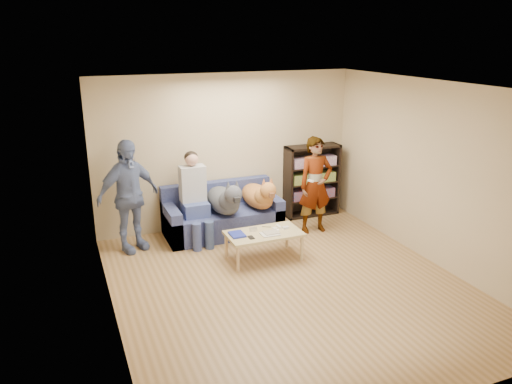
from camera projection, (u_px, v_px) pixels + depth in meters
name	position (u px, v px, depth m)	size (l,w,h in m)	color
ground	(290.00, 285.00, 6.64)	(5.00, 5.00, 0.00)	olive
ceiling	(294.00, 87.00, 5.85)	(5.00, 5.00, 0.00)	white
wall_back	(227.00, 151.00, 8.45)	(4.50, 4.50, 0.00)	tan
wall_front	(428.00, 279.00, 4.04)	(4.50, 4.50, 0.00)	tan
wall_left	(107.00, 216.00, 5.44)	(5.00, 5.00, 0.00)	tan
wall_right	(435.00, 174.00, 7.05)	(5.00, 5.00, 0.00)	tan
blanket	(263.00, 202.00, 8.36)	(0.44, 0.37, 0.15)	#AFB0B4
person_standing_right	(315.00, 185.00, 8.24)	(0.59, 0.39, 1.62)	gray
person_standing_left	(128.00, 196.00, 7.48)	(1.02, 0.42, 1.73)	#677BA5
held_controller	(311.00, 181.00, 7.94)	(0.04, 0.11, 0.03)	white
notebook_blue	(237.00, 234.00, 7.19)	(0.20, 0.26, 0.03)	navy
papers	(270.00, 234.00, 7.22)	(0.26, 0.20, 0.01)	silver
magazine	(271.00, 232.00, 7.25)	(0.22, 0.17, 0.01)	tan
camera_silver	(253.00, 229.00, 7.35)	(0.11, 0.06, 0.05)	silver
controller_a	(278.00, 226.00, 7.48)	(0.04, 0.13, 0.03)	white
controller_b	(286.00, 228.00, 7.44)	(0.09, 0.06, 0.03)	silver
headphone_cup_a	(277.00, 230.00, 7.35)	(0.07, 0.07, 0.02)	white
headphone_cup_b	(275.00, 228.00, 7.42)	(0.07, 0.07, 0.02)	white
pen_orange	(267.00, 236.00, 7.15)	(0.01, 0.01, 0.14)	orange
pen_black	(267.00, 227.00, 7.50)	(0.01, 0.01, 0.14)	black
wallet	(251.00, 237.00, 7.10)	(0.07, 0.12, 0.01)	black
sofa	(222.00, 217.00, 8.32)	(1.90, 0.85, 0.82)	#515B93
person_seated	(195.00, 194.00, 7.88)	(0.40, 0.73, 1.47)	#455998
dog_gray	(225.00, 200.00, 7.97)	(0.46, 1.27, 0.66)	#494E53
dog_tan	(259.00, 196.00, 8.23)	(0.43, 1.17, 0.62)	#C88C3D
coffee_table	(264.00, 235.00, 7.31)	(1.10, 0.60, 0.42)	tan
bookshelf	(312.00, 179.00, 9.05)	(1.00, 0.34, 1.30)	black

